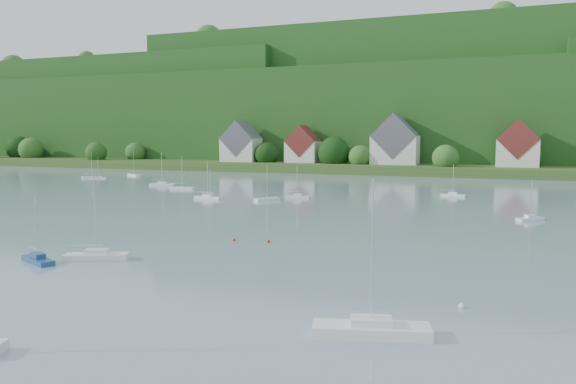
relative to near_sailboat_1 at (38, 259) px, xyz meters
The scene contains 13 objects.
far_shore_strip 165.19m from the near_sailboat_1, 88.09° to the left, with size 600.00×60.00×3.00m, color #2F4E1D.
forested_ridge 234.82m from the near_sailboat_1, 88.55° to the left, with size 620.00×181.22×69.89m.
village_building_0 160.20m from the near_sailboat_1, 108.02° to the left, with size 14.00×10.40×16.00m.
village_building_1 156.25m from the near_sailboat_1, 99.03° to the left, with size 12.00×9.36×14.00m.
village_building_2 153.78m from the near_sailboat_1, 86.07° to the left, with size 16.00×11.44×18.00m.
village_building_3 159.58m from the near_sailboat_1, 71.51° to the left, with size 13.00×10.40×15.50m.
near_sailboat_1 is the anchor object (origin of this frame).
near_sailboat_3 5.83m from the near_sailboat_1, 34.00° to the left, with size 6.88×4.40×9.03m.
near_sailboat_4 37.90m from the near_sailboat_1, 12.95° to the right, with size 8.03×4.14×10.45m.
mooring_buoy_2 22.67m from the near_sailboat_1, 52.69° to the left, with size 0.40×0.40×0.40m, color red.
mooring_buoy_3 26.03m from the near_sailboat_1, 45.58° to the left, with size 0.43×0.43×0.43m, color red.
mooring_buoy_4 42.17m from the near_sailboat_1, ahead, with size 0.48×0.48×0.48m, color white.
far_sailboat_cluster 85.25m from the near_sailboat_1, 79.77° to the left, with size 181.07×64.51×8.71m.
Camera 1 is at (38.73, -8.32, 13.19)m, focal length 34.29 mm.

